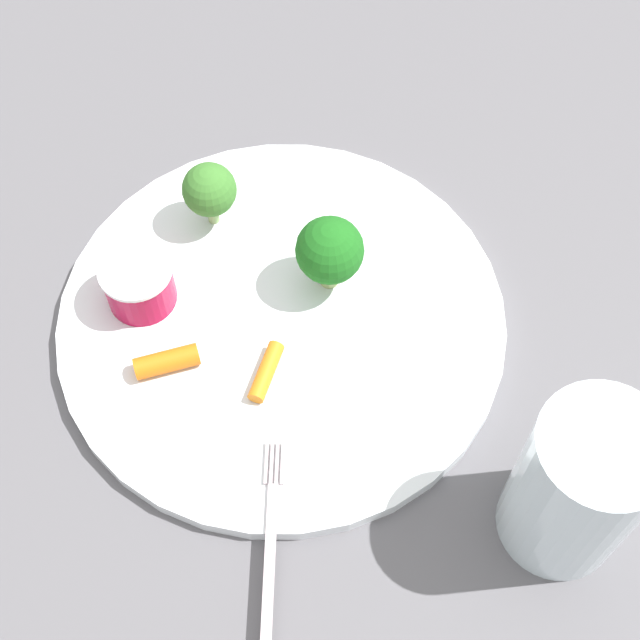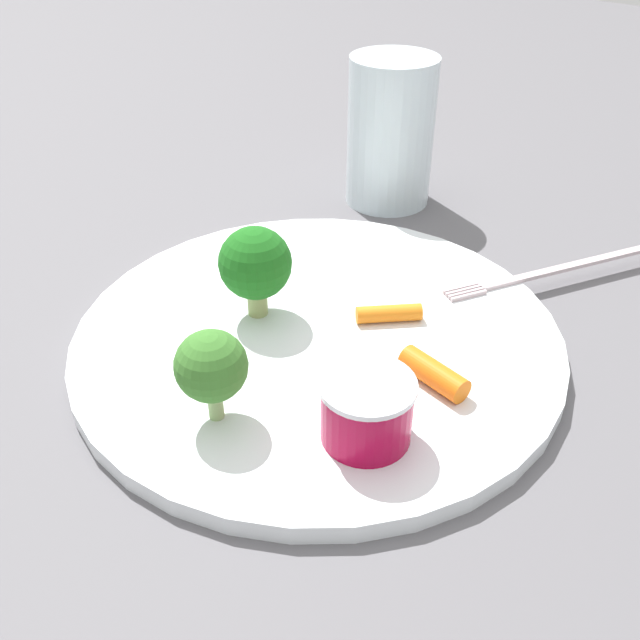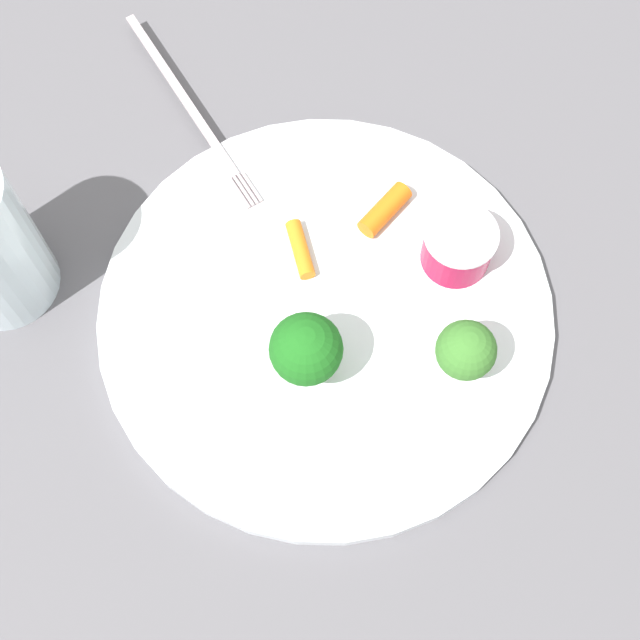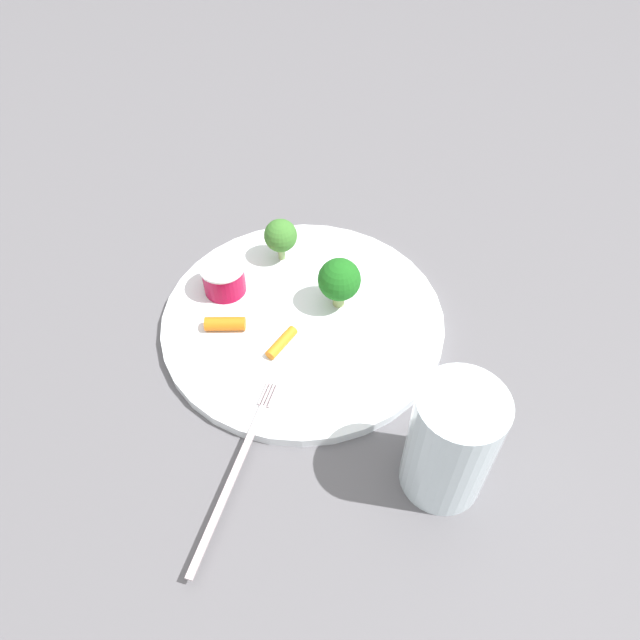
{
  "view_description": "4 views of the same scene",
  "coord_description": "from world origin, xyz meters",
  "px_view_note": "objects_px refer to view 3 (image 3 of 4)",
  "views": [
    {
      "loc": [
        0.31,
        -0.13,
        0.57
      ],
      "look_at": [
        0.02,
        0.02,
        0.02
      ],
      "focal_mm": 52.59,
      "sensor_mm": 36.0,
      "label": 1
    },
    {
      "loc": [
        -0.28,
        -0.23,
        0.28
      ],
      "look_at": [
        -0.01,
        -0.01,
        0.03
      ],
      "focal_mm": 39.2,
      "sensor_mm": 36.0,
      "label": 2
    },
    {
      "loc": [
        -0.12,
        0.21,
        0.59
      ],
      "look_at": [
        -0.0,
        0.01,
        0.03
      ],
      "focal_mm": 51.3,
      "sensor_mm": 36.0,
      "label": 3
    },
    {
      "loc": [
        0.42,
        -0.07,
        0.5
      ],
      "look_at": [
        0.02,
        0.02,
        0.02
      ],
      "focal_mm": 32.96,
      "sensor_mm": 36.0,
      "label": 4
    }
  ],
  "objects_px": {
    "carrot_stick_0": "(386,210)",
    "broccoli_floret_0": "(466,351)",
    "sauce_cup": "(458,246)",
    "fork": "(192,110)",
    "broccoli_floret_1": "(306,350)",
    "carrot_stick_1": "(300,249)",
    "plate": "(326,314)"
  },
  "relations": [
    {
      "from": "carrot_stick_0",
      "to": "broccoli_floret_0",
      "type": "bearing_deg",
      "value": 140.78
    },
    {
      "from": "sauce_cup",
      "to": "broccoli_floret_0",
      "type": "distance_m",
      "value": 0.08
    },
    {
      "from": "sauce_cup",
      "to": "fork",
      "type": "bearing_deg",
      "value": -3.41
    },
    {
      "from": "sauce_cup",
      "to": "broccoli_floret_1",
      "type": "height_order",
      "value": "broccoli_floret_1"
    },
    {
      "from": "sauce_cup",
      "to": "fork",
      "type": "distance_m",
      "value": 0.23
    },
    {
      "from": "carrot_stick_1",
      "to": "fork",
      "type": "height_order",
      "value": "carrot_stick_1"
    },
    {
      "from": "broccoli_floret_1",
      "to": "broccoli_floret_0",
      "type": "bearing_deg",
      "value": -150.42
    },
    {
      "from": "plate",
      "to": "broccoli_floret_1",
      "type": "distance_m",
      "value": 0.06
    },
    {
      "from": "carrot_stick_0",
      "to": "carrot_stick_1",
      "type": "xyz_separation_m",
      "value": [
        0.04,
        0.06,
        -0.0
      ]
    },
    {
      "from": "broccoli_floret_1",
      "to": "fork",
      "type": "distance_m",
      "value": 0.23
    },
    {
      "from": "sauce_cup",
      "to": "broccoli_floret_0",
      "type": "xyz_separation_m",
      "value": [
        -0.04,
        0.07,
        0.02
      ]
    },
    {
      "from": "plate",
      "to": "carrot_stick_0",
      "type": "xyz_separation_m",
      "value": [
        -0.0,
        -0.09,
        0.01
      ]
    },
    {
      "from": "broccoli_floret_1",
      "to": "carrot_stick_1",
      "type": "xyz_separation_m",
      "value": [
        0.05,
        -0.07,
        -0.03
      ]
    },
    {
      "from": "broccoli_floret_0",
      "to": "carrot_stick_1",
      "type": "xyz_separation_m",
      "value": [
        0.13,
        -0.02,
        -0.03
      ]
    },
    {
      "from": "broccoli_floret_1",
      "to": "carrot_stick_1",
      "type": "distance_m",
      "value": 0.09
    },
    {
      "from": "broccoli_floret_1",
      "to": "fork",
      "type": "relative_size",
      "value": 0.35
    },
    {
      "from": "carrot_stick_0",
      "to": "sauce_cup",
      "type": "bearing_deg",
      "value": 174.02
    },
    {
      "from": "carrot_stick_0",
      "to": "fork",
      "type": "xyz_separation_m",
      "value": [
        0.17,
        -0.01,
        -0.01
      ]
    },
    {
      "from": "sauce_cup",
      "to": "fork",
      "type": "xyz_separation_m",
      "value": [
        0.23,
        -0.01,
        -0.02
      ]
    },
    {
      "from": "broccoli_floret_0",
      "to": "broccoli_floret_1",
      "type": "xyz_separation_m",
      "value": [
        0.09,
        0.05,
        0.0
      ]
    },
    {
      "from": "carrot_stick_1",
      "to": "fork",
      "type": "distance_m",
      "value": 0.14
    },
    {
      "from": "sauce_cup",
      "to": "fork",
      "type": "height_order",
      "value": "sauce_cup"
    },
    {
      "from": "carrot_stick_0",
      "to": "fork",
      "type": "bearing_deg",
      "value": -2.52
    },
    {
      "from": "broccoli_floret_1",
      "to": "carrot_stick_0",
      "type": "height_order",
      "value": "broccoli_floret_1"
    },
    {
      "from": "carrot_stick_0",
      "to": "carrot_stick_1",
      "type": "height_order",
      "value": "carrot_stick_0"
    },
    {
      "from": "plate",
      "to": "broccoli_floret_1",
      "type": "xyz_separation_m",
      "value": [
        -0.01,
        0.04,
        0.04
      ]
    },
    {
      "from": "broccoli_floret_0",
      "to": "fork",
      "type": "xyz_separation_m",
      "value": [
        0.26,
        -0.09,
        -0.03
      ]
    },
    {
      "from": "plate",
      "to": "carrot_stick_1",
      "type": "distance_m",
      "value": 0.05
    },
    {
      "from": "carrot_stick_1",
      "to": "plate",
      "type": "bearing_deg",
      "value": 141.03
    },
    {
      "from": "sauce_cup",
      "to": "broccoli_floret_0",
      "type": "relative_size",
      "value": 0.91
    },
    {
      "from": "broccoli_floret_0",
      "to": "fork",
      "type": "distance_m",
      "value": 0.28
    },
    {
      "from": "broccoli_floret_0",
      "to": "broccoli_floret_1",
      "type": "height_order",
      "value": "broccoli_floret_1"
    }
  ]
}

